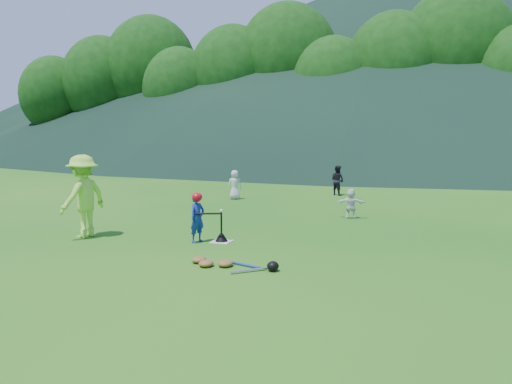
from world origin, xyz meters
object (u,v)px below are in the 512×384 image
Objects in this scene: adult_coach at (83,196)px; batting_tee at (221,237)px; fielder_d at (351,203)px; equipment_pile at (225,263)px; home_plate at (222,242)px; fielder_a at (235,185)px; fielder_b at (337,180)px; batter_child at (197,218)px.

adult_coach is 2.96× the size of batting_tee.
equipment_pile is at bearing 70.54° from fielder_d.
home_plate is 4.89m from fielder_d.
fielder_b is (3.53, 2.55, 0.05)m from fielder_a.
home_plate is 9.85m from fielder_b.
fielder_b reaches higher than batter_child.
fielder_a is at bearing 65.69° from fielder_b.
adult_coach is 1.12× the size of equipment_pile.
adult_coach reaches higher than fielder_b.
adult_coach is 2.22× the size of fielder_d.
adult_coach is at bearing -170.58° from home_plate.
fielder_b is at bearing 89.36° from equipment_pile.
fielder_a is 1.66× the size of batting_tee.
fielder_a reaches higher than batting_tee.
adult_coach is 1.65× the size of fielder_b.
fielder_d is 1.33× the size of batting_tee.
fielder_b is 5.70m from fielder_d.
fielder_d reaches higher than home_plate.
home_plate is at bearing 75.11° from fielder_a.
batter_child reaches higher than equipment_pile.
home_plate is at bearing 113.76° from fielder_b.
batting_tee is at bearing 108.91° from adult_coach.
batter_child is at bearing 50.69° from fielder_d.
fielder_b is at bearing 10.61° from batter_child.
batter_child is 1.02× the size of fielder_a.
batter_child is 0.57× the size of adult_coach.
batting_tee is (0.52, 0.21, -0.44)m from batter_child.
adult_coach reaches higher than batting_tee.
batting_tee is (-2.39, -4.24, -0.32)m from fielder_d.
home_plate is 0.39× the size of batter_child.
equipment_pile is (0.91, -1.99, 0.06)m from home_plate.
batter_child is at bearing 110.97° from fielder_b.
batter_child is 0.64× the size of equipment_pile.
fielder_b is 11.78m from equipment_pile.
fielder_d is (2.91, 4.45, -0.12)m from batter_child.
fielder_b is at bearing -178.00° from fielder_a.
fielder_a is 7.66m from batting_tee.
fielder_b reaches higher than home_plate.
batting_tee is 2.19m from equipment_pile.
equipment_pile is (0.91, -1.99, -0.06)m from batting_tee.
adult_coach is at bearing -170.58° from batting_tee.
fielder_d is at bearing 114.66° from fielder_a.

